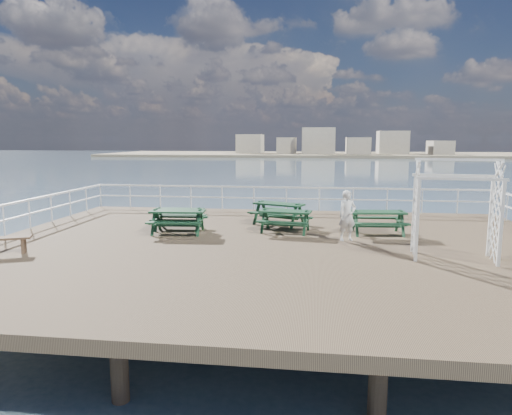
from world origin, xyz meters
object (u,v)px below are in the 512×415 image
Objects in this scene: picnic_table_b at (279,209)px; trellis_arbor at (455,215)px; picnic_table_a at (178,217)px; picnic_table_c at (285,216)px; picnic_table_e at (378,217)px; person at (347,216)px; picnic_table_d at (179,215)px.

trellis_arbor is (5.07, -4.43, 0.61)m from picnic_table_b.
picnic_table_b is at bearing 28.70° from picnic_table_a.
picnic_table_b is 1.48m from picnic_table_c.
picnic_table_a is at bearing -124.20° from picnic_table_b.
picnic_table_e is 1.21× the size of person.
picnic_table_d is at bearing 167.94° from trellis_arbor.
trellis_arbor is at bearing -24.65° from picnic_table_c.
trellis_arbor reaches higher than picnic_table_e.
picnic_table_a is at bearing -162.06° from picnic_table_c.
picnic_table_b is 1.21× the size of picnic_table_c.
picnic_table_b is 1.20× the size of picnic_table_e.
picnic_table_b is 1.28× the size of picnic_table_d.
picnic_table_e is at bearing -2.04° from picnic_table_d.
picnic_table_c is 1.20× the size of person.
person is at bearing -23.58° from picnic_table_b.
picnic_table_b is 0.86× the size of trellis_arbor.
picnic_table_b reaches higher than picnic_table_c.
picnic_table_c is 1.06× the size of picnic_table_d.
person reaches higher than picnic_table_e.
person is at bearing 151.80° from trellis_arbor.
trellis_arbor is at bearing -17.83° from picnic_table_b.
picnic_table_c is 0.71× the size of trellis_arbor.
picnic_table_e is 1.63m from person.
picnic_table_d is at bearing -171.31° from picnic_table_c.
picnic_table_a is 0.72× the size of trellis_arbor.
picnic_table_c is 2.32m from person.
picnic_table_e is 0.72× the size of trellis_arbor.
person is at bearing -13.31° from picnic_table_d.
picnic_table_a is 8.71m from trellis_arbor.
picnic_table_b is 3.76m from picnic_table_d.
picnic_table_e is (6.93, 0.15, 0.02)m from picnic_table_d.
picnic_table_b reaches higher than picnic_table_a.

